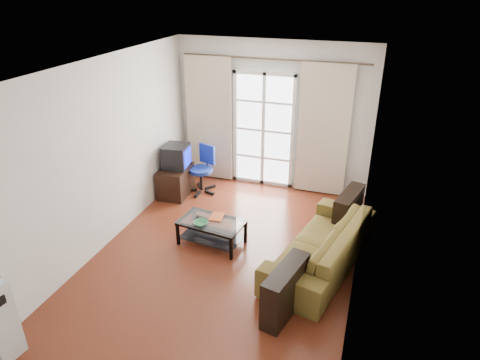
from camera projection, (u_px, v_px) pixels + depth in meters
name	position (u px, v px, depth m)	size (l,w,h in m)	color
floor	(224.00, 258.00, 6.13)	(5.20, 5.20, 0.00)	maroon
ceiling	(220.00, 67.00, 4.97)	(5.20, 5.20, 0.00)	white
wall_back	(273.00, 116.00, 7.77)	(3.60, 0.02, 2.70)	silver
wall_front	(105.00, 304.00, 3.32)	(3.60, 0.02, 2.70)	silver
wall_left	(104.00, 156.00, 6.06)	(0.02, 5.20, 2.70)	silver
wall_right	(365.00, 192.00, 5.04)	(0.02, 5.20, 2.70)	silver
french_door	(263.00, 130.00, 7.89)	(1.16, 0.06, 2.15)	white
curtain_rod	(273.00, 59.00, 7.24)	(0.04, 0.04, 3.30)	#4C3F2D
curtain_left	(209.00, 120.00, 8.08)	(0.90, 0.07, 2.35)	beige
curtain_right	(323.00, 131.00, 7.47)	(0.90, 0.07, 2.35)	beige
radiator	(311.00, 175.00, 7.90)	(0.64, 0.12, 0.64)	#9A9A9C
sofa	(321.00, 244.00, 5.87)	(1.35, 2.35, 0.64)	#666722
coffee_table	(212.00, 229.00, 6.36)	(1.01, 0.66, 0.39)	silver
bowl	(201.00, 223.00, 6.20)	(0.27, 0.27, 0.05)	green
book	(211.00, 216.00, 6.41)	(0.21, 0.27, 0.02)	#B54116
remote	(201.00, 218.00, 6.37)	(0.17, 0.05, 0.02)	black
tv_stand	(176.00, 181.00, 7.82)	(0.48, 0.72, 0.53)	black
crt_tv	(175.00, 156.00, 7.66)	(0.50, 0.50, 0.42)	black
task_chair	(202.00, 178.00, 7.94)	(0.75, 0.75, 0.87)	black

